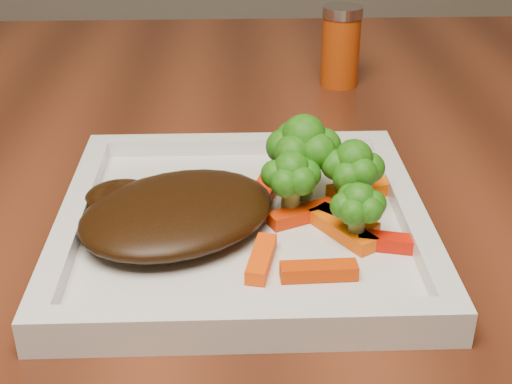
{
  "coord_description": "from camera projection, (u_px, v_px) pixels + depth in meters",
  "views": [
    {
      "loc": [
        -0.15,
        -0.6,
        1.04
      ],
      "look_at": [
        -0.13,
        -0.13,
        0.79
      ],
      "focal_mm": 50.0,
      "sensor_mm": 36.0,
      "label": 1
    }
  ],
  "objects": [
    {
      "name": "plate",
      "position": [
        243.0,
        228.0,
        0.54
      ],
      "size": [
        0.27,
        0.27,
        0.01
      ],
      "primitive_type": "cube",
      "color": "white",
      "rests_on": "dining_table"
    },
    {
      "name": "steak",
      "position": [
        178.0,
        212.0,
        0.52
      ],
      "size": [
        0.19,
        0.18,
        0.03
      ],
      "primitive_type": "ellipsoid",
      "rotation": [
        0.0,
        0.0,
        0.6
      ],
      "color": "black",
      "rests_on": "plate"
    },
    {
      "name": "broccoli_0",
      "position": [
        303.0,
        156.0,
        0.56
      ],
      "size": [
        0.07,
        0.07,
        0.07
      ],
      "primitive_type": null,
      "rotation": [
        0.0,
        0.0,
        0.17
      ],
      "color": "#1E6510",
      "rests_on": "plate"
    },
    {
      "name": "broccoli_1",
      "position": [
        353.0,
        172.0,
        0.54
      ],
      "size": [
        0.06,
        0.06,
        0.06
      ],
      "primitive_type": null,
      "rotation": [
        0.0,
        0.0,
        -0.1
      ],
      "color": "#126711",
      "rests_on": "plate"
    },
    {
      "name": "broccoli_2",
      "position": [
        358.0,
        206.0,
        0.5
      ],
      "size": [
        0.06,
        0.06,
        0.06
      ],
      "primitive_type": null,
      "rotation": [
        0.0,
        0.0,
        0.4
      ],
      "color": "#336510",
      "rests_on": "plate"
    },
    {
      "name": "broccoli_3",
      "position": [
        291.0,
        180.0,
        0.53
      ],
      "size": [
        0.05,
        0.05,
        0.06
      ],
      "primitive_type": null,
      "rotation": [
        0.0,
        0.0,
        0.05
      ],
      "color": "#396B11",
      "rests_on": "plate"
    },
    {
      "name": "carrot_0",
      "position": [
        319.0,
        271.0,
        0.47
      ],
      "size": [
        0.05,
        0.02,
        0.01
      ],
      "primitive_type": "cube",
      "rotation": [
        0.0,
        0.0,
        0.04
      ],
      "color": "#C83503",
      "rests_on": "plate"
    },
    {
      "name": "carrot_1",
      "position": [
        394.0,
        243.0,
        0.5
      ],
      "size": [
        0.05,
        0.02,
        0.01
      ],
      "primitive_type": "cube",
      "rotation": [
        0.0,
        0.0,
        -0.24
      ],
      "color": "red",
      "rests_on": "plate"
    },
    {
      "name": "carrot_2",
      "position": [
        261.0,
        259.0,
        0.48
      ],
      "size": [
        0.02,
        0.05,
        0.01
      ],
      "primitive_type": "cube",
      "rotation": [
        0.0,
        0.0,
        1.35
      ],
      "color": "#FF4604",
      "rests_on": "plate"
    },
    {
      "name": "carrot_3",
      "position": [
        366.0,
        189.0,
        0.57
      ],
      "size": [
        0.06,
        0.03,
        0.01
      ],
      "primitive_type": "cube",
      "rotation": [
        0.0,
        0.0,
        0.3
      ],
      "color": "#FF5A04",
      "rests_on": "plate"
    },
    {
      "name": "carrot_4",
      "position": [
        268.0,
        184.0,
        0.58
      ],
      "size": [
        0.03,
        0.06,
        0.01
      ],
      "primitive_type": "cube",
      "rotation": [
        0.0,
        0.0,
        1.28
      ],
      "color": "#FF2A04",
      "rests_on": "plate"
    },
    {
      "name": "carrot_5",
      "position": [
        347.0,
        221.0,
        0.53
      ],
      "size": [
        0.05,
        0.04,
        0.01
      ],
      "primitive_type": "cube",
      "rotation": [
        0.0,
        0.0,
        -0.74
      ],
      "color": "#DD4803",
      "rests_on": "plate"
    },
    {
      "name": "carrot_6",
      "position": [
        303.0,
        214.0,
        0.54
      ],
      "size": [
        0.06,
        0.04,
        0.01
      ],
      "primitive_type": "cube",
      "rotation": [
        0.0,
        0.0,
        0.43
      ],
      "color": "red",
      "rests_on": "plate"
    },
    {
      "name": "spice_shaker",
      "position": [
        341.0,
        46.0,
        0.82
      ],
      "size": [
        0.05,
        0.05,
        0.09
      ],
      "primitive_type": "cylinder",
      "rotation": [
        0.0,
        0.0,
        -0.32
      ],
      "color": "#AA3909",
      "rests_on": "dining_table"
    },
    {
      "name": "carrot_7",
      "position": [
        342.0,
        230.0,
        0.52
      ],
      "size": [
        0.05,
        0.06,
        0.01
      ],
      "primitive_type": "cube",
      "rotation": [
        0.0,
        0.0,
        -1.0
      ],
      "color": "#ED5503",
      "rests_on": "plate"
    }
  ]
}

